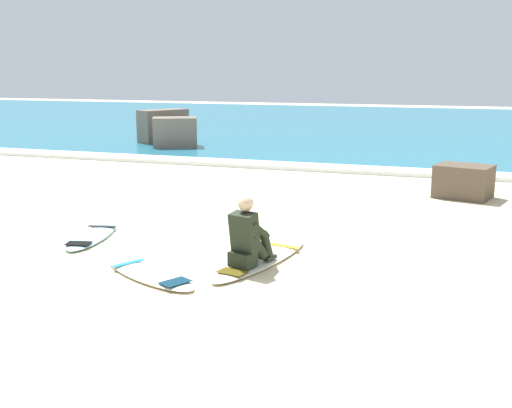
{
  "coord_description": "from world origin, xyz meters",
  "views": [
    {
      "loc": [
        3.61,
        -8.51,
        2.63
      ],
      "look_at": [
        0.49,
        0.62,
        0.55
      ],
      "focal_mm": 43.88,
      "sensor_mm": 36.0,
      "label": 1
    }
  ],
  "objects_px": {
    "surfboard_main": "(262,260)",
    "surfer_seated": "(248,238)",
    "surfboard_spare_near": "(150,274)",
    "surfboard_spare_far": "(92,236)",
    "shoreline_rock": "(463,181)"
  },
  "relations": [
    {
      "from": "surfboard_spare_far",
      "to": "surfboard_spare_near",
      "type": "bearing_deg",
      "value": -37.95
    },
    {
      "from": "surfboard_main",
      "to": "surfboard_spare_far",
      "type": "height_order",
      "value": "same"
    },
    {
      "from": "surfer_seated",
      "to": "surfboard_spare_near",
      "type": "bearing_deg",
      "value": -147.77
    },
    {
      "from": "surfboard_spare_near",
      "to": "surfboard_spare_far",
      "type": "height_order",
      "value": "same"
    },
    {
      "from": "surfer_seated",
      "to": "surfboard_spare_far",
      "type": "xyz_separation_m",
      "value": [
        -2.89,
        0.69,
        -0.4
      ]
    },
    {
      "from": "surfboard_spare_near",
      "to": "surfer_seated",
      "type": "bearing_deg",
      "value": 32.23
    },
    {
      "from": "surfboard_main",
      "to": "surfboard_spare_near",
      "type": "bearing_deg",
      "value": -137.9
    },
    {
      "from": "surfboard_spare_far",
      "to": "surfer_seated",
      "type": "bearing_deg",
      "value": -13.39
    },
    {
      "from": "surfboard_spare_far",
      "to": "shoreline_rock",
      "type": "bearing_deg",
      "value": 43.69
    },
    {
      "from": "surfboard_main",
      "to": "surfer_seated",
      "type": "bearing_deg",
      "value": -100.72
    },
    {
      "from": "surfer_seated",
      "to": "shoreline_rock",
      "type": "relative_size",
      "value": 0.87
    },
    {
      "from": "surfboard_main",
      "to": "surfer_seated",
      "type": "relative_size",
      "value": 2.56
    },
    {
      "from": "surfboard_main",
      "to": "surfboard_spare_near",
      "type": "relative_size",
      "value": 1.34
    },
    {
      "from": "shoreline_rock",
      "to": "surfboard_spare_near",
      "type": "bearing_deg",
      "value": -119.38
    },
    {
      "from": "surfboard_main",
      "to": "surfer_seated",
      "type": "xyz_separation_m",
      "value": [
        -0.07,
        -0.37,
        0.4
      ]
    }
  ]
}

